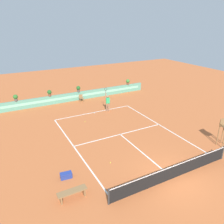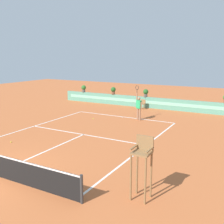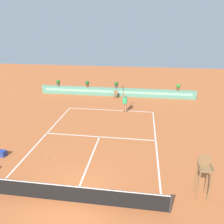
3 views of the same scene
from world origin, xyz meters
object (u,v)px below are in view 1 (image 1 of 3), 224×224
potted_plant_left (49,93)px  tennis_ball_mid_court (110,163)px  bench_courtside (72,193)px  potted_plant_far_left (16,97)px  gear_bag (66,175)px  tennis_ball_near_baseline (85,122)px  potted_plant_centre (78,89)px  tennis_player (108,102)px  ball_kid_chair (81,98)px  potted_plant_far_right (128,82)px  umpire_chair (224,129)px

potted_plant_left → tennis_ball_mid_court: bearing=-86.8°
bench_courtside → potted_plant_far_left: potted_plant_far_left is taller
gear_bag → tennis_ball_mid_court: 3.08m
bench_courtside → potted_plant_left: potted_plant_left is taller
tennis_ball_near_baseline → potted_plant_far_left: potted_plant_far_left is taller
tennis_ball_near_baseline → potted_plant_centre: (1.72, 6.28, 1.38)m
bench_courtside → tennis_ball_near_baseline: size_ratio=23.53×
potted_plant_left → tennis_player: bearing=-45.3°
potted_plant_left → tennis_ball_near_baseline: bearing=-74.9°
tennis_ball_mid_court → potted_plant_centre: size_ratio=0.09×
ball_kid_chair → potted_plant_left: bearing=168.0°
potted_plant_centre → tennis_ball_mid_court: bearing=-101.4°
bench_courtside → tennis_player: (7.37, 10.21, 0.67)m
ball_kid_chair → potted_plant_far_left: size_ratio=1.17×
tennis_player → potted_plant_far_right: (5.48, 4.88, 0.36)m
ball_kid_chair → tennis_ball_near_baseline: size_ratio=12.50×
tennis_player → potted_plant_far_right: bearing=41.7°
umpire_chair → potted_plant_centre: size_ratio=2.96×
bench_courtside → potted_plant_far_right: (12.85, 15.08, 1.04)m
ball_kid_chair → gear_bag: size_ratio=1.21×
bench_courtside → potted_plant_left: (2.54, 15.08, 1.04)m
tennis_ball_near_baseline → potted_plant_far_right: (8.62, 6.28, 1.38)m
bench_courtside → potted_plant_centre: potted_plant_centre is taller
gear_bag → tennis_ball_near_baseline: 8.09m
umpire_chair → bench_courtside: 11.93m
potted_plant_far_left → umpire_chair: bearing=-49.6°
umpire_chair → tennis_player: size_ratio=0.83×
umpire_chair → bench_courtside: umpire_chair is taller
umpire_chair → bench_courtside: size_ratio=1.34×
potted_plant_centre → gear_bag: bearing=-113.4°
gear_bag → tennis_ball_near_baseline: size_ratio=10.29×
tennis_ball_near_baseline → tennis_ball_mid_court: (-0.95, -6.93, 0.00)m
gear_bag → potted_plant_far_right: bearing=46.4°
tennis_player → potted_plant_far_left: size_ratio=3.57×
umpire_chair → ball_kid_chair: 15.59m
umpire_chair → tennis_ball_mid_court: (-8.61, 1.91, -1.31)m
gear_bag → potted_plant_left: (2.34, 13.29, 1.23)m
gear_bag → umpire_chair: bearing=-8.9°
ball_kid_chair → bench_courtside: size_ratio=0.53×
tennis_ball_mid_court → potted_plant_far_right: bearing=54.1°
umpire_chair → potted_plant_left: size_ratio=2.96×
tennis_ball_near_baseline → tennis_ball_mid_court: bearing=-97.8°
potted_plant_far_right → tennis_player: bearing=-138.3°
gear_bag → tennis_ball_near_baseline: gear_bag is taller
tennis_ball_mid_court → potted_plant_far_right: 16.37m
potted_plant_far_left → potted_plant_left: (3.54, 0.00, 0.00)m
tennis_ball_mid_court → potted_plant_far_left: potted_plant_far_left is taller
tennis_ball_mid_court → bench_courtside: bearing=-150.3°
umpire_chair → ball_kid_chair: size_ratio=2.52×
tennis_ball_near_baseline → potted_plant_far_left: (-5.23, 6.28, 1.38)m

